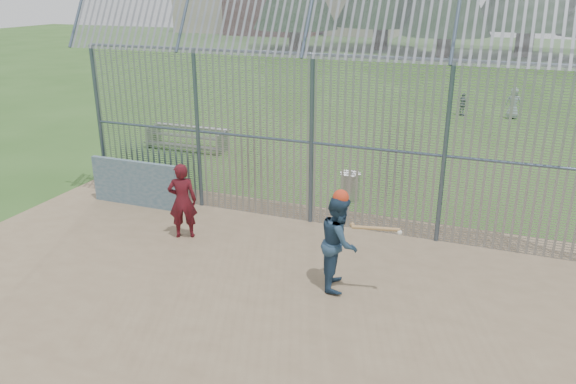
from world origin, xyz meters
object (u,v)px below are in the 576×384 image
at_px(onlooker, 182,201).
at_px(trash_can, 350,186).
at_px(bleacher, 187,137).
at_px(batter, 339,242).
at_px(dugout_wall, 135,183).

xyz_separation_m(onlooker, trash_can, (2.89, 3.69, -0.51)).
xyz_separation_m(onlooker, bleacher, (-3.77, 6.47, -0.48)).
height_order(onlooker, trash_can, onlooker).
height_order(onlooker, bleacher, onlooker).
distance_m(batter, trash_can, 4.72).
relative_size(trash_can, bleacher, 0.27).
relative_size(batter, onlooker, 1.05).
xyz_separation_m(dugout_wall, onlooker, (2.20, -1.25, 0.27)).
xyz_separation_m(batter, onlooker, (-3.90, 0.89, -0.04)).
bearing_deg(onlooker, batter, 142.45).
height_order(trash_can, bleacher, trash_can).
distance_m(onlooker, bleacher, 7.50).
bearing_deg(dugout_wall, batter, -19.30).
bearing_deg(onlooker, dugout_wall, -54.37).
distance_m(dugout_wall, batter, 6.47).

